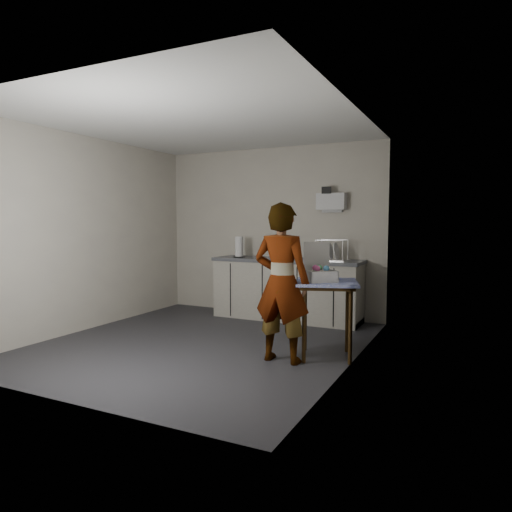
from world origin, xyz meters
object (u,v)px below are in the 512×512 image
at_px(soda_can, 281,255).
at_px(dark_bottle, 276,250).
at_px(dish_rack, 331,256).
at_px(side_table, 327,291).
at_px(standing_man, 282,283).
at_px(bakery_box, 320,273).
at_px(kitchen_counter, 287,291).
at_px(soap_bottle, 274,249).
at_px(paper_towel, 239,248).

xyz_separation_m(soda_can, dark_bottle, (-0.11, 0.06, 0.07)).
distance_m(dark_bottle, dish_rack, 0.90).
distance_m(side_table, standing_man, 0.53).
distance_m(dark_bottle, bakery_box, 2.08).
xyz_separation_m(kitchen_counter, bakery_box, (1.03, -1.62, 0.49)).
height_order(soap_bottle, bakery_box, bakery_box).
bearing_deg(paper_towel, soap_bottle, 6.24).
height_order(soda_can, dark_bottle, dark_bottle).
height_order(soap_bottle, paper_towel, paper_towel).
xyz_separation_m(side_table, bakery_box, (-0.07, -0.04, 0.20)).
bearing_deg(standing_man, dish_rack, -88.09).
height_order(dark_bottle, dish_rack, dish_rack).
xyz_separation_m(standing_man, soda_can, (-0.82, 1.92, 0.14)).
relative_size(side_table, bakery_box, 1.97).
bearing_deg(dark_bottle, paper_towel, -163.35).
bearing_deg(soap_bottle, dish_rack, -0.08).
height_order(standing_man, paper_towel, standing_man).
distance_m(kitchen_counter, side_table, 1.95).
xyz_separation_m(side_table, soap_bottle, (-1.30, 1.53, 0.34)).
relative_size(standing_man, dark_bottle, 6.77).
bearing_deg(paper_towel, dish_rack, 2.36).
bearing_deg(dark_bottle, kitchen_counter, -14.68).
bearing_deg(side_table, soap_bottle, 111.76).
bearing_deg(dish_rack, kitchen_counter, 175.84).
bearing_deg(side_table, soda_can, 108.76).
bearing_deg(soda_can, paper_towel, -171.39).
bearing_deg(dark_bottle, bakery_box, -53.45).
bearing_deg(side_table, paper_towel, 122.98).
xyz_separation_m(soap_bottle, paper_towel, (-0.55, -0.06, 0.01)).
distance_m(soap_bottle, bakery_box, 2.00).
xyz_separation_m(standing_man, dark_bottle, (-0.93, 1.98, 0.21)).
xyz_separation_m(soda_can, bakery_box, (1.13, -1.61, -0.05)).
relative_size(side_table, dark_bottle, 3.39).
xyz_separation_m(kitchen_counter, soap_bottle, (-0.20, -0.05, 0.63)).
height_order(side_table, dish_rack, dish_rack).
bearing_deg(side_table, dish_rack, 86.61).
bearing_deg(dish_rack, standing_man, -88.92).
relative_size(kitchen_counter, bakery_box, 5.33).
relative_size(kitchen_counter, soap_bottle, 7.74).
relative_size(soda_can, dark_bottle, 0.45).
xyz_separation_m(kitchen_counter, standing_man, (0.72, -1.93, 0.40)).
bearing_deg(standing_man, soda_can, -66.12).
bearing_deg(soda_can, dark_bottle, 150.04).
bearing_deg(soap_bottle, side_table, -49.70).
relative_size(soap_bottle, soda_can, 2.64).
distance_m(paper_towel, bakery_box, 2.34).
height_order(dish_rack, bakery_box, bakery_box).
bearing_deg(kitchen_counter, dish_rack, -4.16).
xyz_separation_m(dark_bottle, bakery_box, (1.24, -1.67, -0.11)).
height_order(kitchen_counter, bakery_box, bakery_box).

